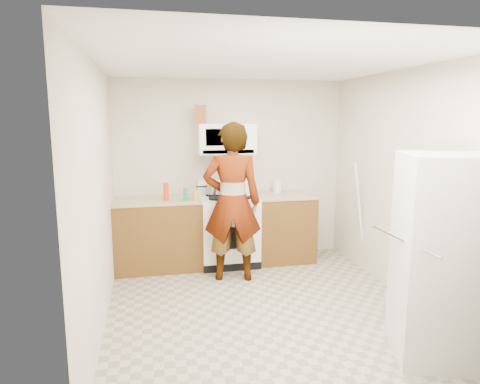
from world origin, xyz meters
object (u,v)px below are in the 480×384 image
object	(u,v)px
microwave	(226,139)
saucepan	(214,189)
person	(232,202)
gas_range	(228,229)
fridge	(443,258)
kettle	(277,187)

from	to	relation	value
microwave	saucepan	xyz separation A→B (m)	(-0.17, 0.03, -0.69)
microwave	saucepan	world-z (taller)	microwave
saucepan	person	bearing A→B (deg)	-81.25
gas_range	microwave	xyz separation A→B (m)	(0.00, 0.13, 1.21)
person	saucepan	distance (m)	0.74
microwave	saucepan	bearing A→B (deg)	168.85
saucepan	fridge	bearing A→B (deg)	-62.42
person	saucepan	size ratio (longest dim) A/B	8.73
gas_range	fridge	xyz separation A→B (m)	(1.29, -2.64, 0.36)
microwave	fridge	bearing A→B (deg)	-64.93
gas_range	kettle	size ratio (longest dim) A/B	7.12
person	kettle	xyz separation A→B (m)	(0.80, 0.75, 0.05)
microwave	person	size ratio (longest dim) A/B	0.39
gas_range	microwave	world-z (taller)	microwave
kettle	microwave	bearing A→B (deg)	178.65
saucepan	gas_range	bearing A→B (deg)	-43.68
gas_range	person	world-z (taller)	person
kettle	gas_range	bearing A→B (deg)	-171.80
gas_range	kettle	bearing A→B (deg)	13.46
fridge	saucepan	size ratio (longest dim) A/B	7.68
person	fridge	world-z (taller)	person
person	microwave	bearing A→B (deg)	-84.42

